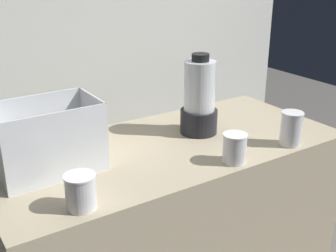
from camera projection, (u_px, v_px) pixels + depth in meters
counter at (168, 240)px, 1.87m from camera, size 1.40×0.64×0.90m
back_wall_unit at (85, 26)px, 2.17m from camera, size 2.60×0.24×2.50m
carrot_display_bin at (48, 149)px, 1.47m from camera, size 0.35×0.22×0.24m
blender_pitcher at (199, 100)px, 1.78m from camera, size 0.15×0.15×0.33m
juice_cup_carrot_far_left at (81, 193)px, 1.26m from camera, size 0.09×0.09×0.11m
juice_cup_pomegranate_left at (234, 150)px, 1.55m from camera, size 0.09×0.09×0.11m
juice_cup_beet_middle at (291, 130)px, 1.68m from camera, size 0.09×0.09×0.14m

